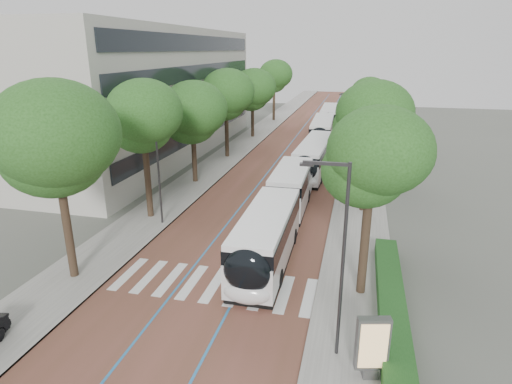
% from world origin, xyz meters
% --- Properties ---
extents(ground, '(160.00, 160.00, 0.00)m').
position_xyz_m(ground, '(0.00, 0.00, 0.00)').
color(ground, '#51544C').
rests_on(ground, ground).
extents(road, '(11.00, 140.00, 0.02)m').
position_xyz_m(road, '(0.00, 40.00, 0.01)').
color(road, brown).
rests_on(road, ground).
extents(sidewalk_left, '(4.00, 140.00, 0.12)m').
position_xyz_m(sidewalk_left, '(-7.50, 40.00, 0.06)').
color(sidewalk_left, gray).
rests_on(sidewalk_left, ground).
extents(sidewalk_right, '(4.00, 140.00, 0.12)m').
position_xyz_m(sidewalk_right, '(7.50, 40.00, 0.06)').
color(sidewalk_right, gray).
rests_on(sidewalk_right, ground).
extents(kerb_left, '(0.20, 140.00, 0.14)m').
position_xyz_m(kerb_left, '(-5.60, 40.00, 0.06)').
color(kerb_left, gray).
rests_on(kerb_left, ground).
extents(kerb_right, '(0.20, 140.00, 0.14)m').
position_xyz_m(kerb_right, '(5.60, 40.00, 0.06)').
color(kerb_right, gray).
rests_on(kerb_right, ground).
extents(zebra_crossing, '(10.55, 3.60, 0.01)m').
position_xyz_m(zebra_crossing, '(0.20, 1.00, 0.03)').
color(zebra_crossing, silver).
rests_on(zebra_crossing, ground).
extents(lane_line_left, '(0.12, 126.00, 0.01)m').
position_xyz_m(lane_line_left, '(-1.60, 40.00, 0.02)').
color(lane_line_left, '#216BA9').
rests_on(lane_line_left, road).
extents(lane_line_right, '(0.12, 126.00, 0.01)m').
position_xyz_m(lane_line_right, '(1.60, 40.00, 0.02)').
color(lane_line_right, '#216BA9').
rests_on(lane_line_right, road).
extents(office_building, '(18.11, 40.00, 14.00)m').
position_xyz_m(office_building, '(-19.47, 28.00, 7.00)').
color(office_building, '#B1ADA4').
rests_on(office_building, ground).
extents(hedge, '(1.20, 14.00, 0.80)m').
position_xyz_m(hedge, '(9.10, 0.00, 0.52)').
color(hedge, '#174217').
rests_on(hedge, sidewalk_right).
extents(streetlight_near, '(1.82, 0.20, 8.00)m').
position_xyz_m(streetlight_near, '(6.62, -3.00, 4.82)').
color(streetlight_near, '#2E2E31').
rests_on(streetlight_near, sidewalk_right).
extents(streetlight_far, '(1.82, 0.20, 8.00)m').
position_xyz_m(streetlight_far, '(6.62, 22.00, 4.82)').
color(streetlight_far, '#2E2E31').
rests_on(streetlight_far, sidewalk_right).
extents(lamp_post_left, '(0.14, 0.14, 8.00)m').
position_xyz_m(lamp_post_left, '(-6.10, 8.00, 4.12)').
color(lamp_post_left, '#2E2E31').
rests_on(lamp_post_left, sidewalk_left).
extents(trees_left, '(6.19, 60.91, 10.01)m').
position_xyz_m(trees_left, '(-7.50, 24.64, 6.81)').
color(trees_left, black).
rests_on(trees_left, ground).
extents(trees_right, '(5.50, 46.93, 9.27)m').
position_xyz_m(trees_right, '(7.70, 22.56, 6.22)').
color(trees_right, black).
rests_on(trees_right, ground).
extents(lead_bus, '(2.77, 18.43, 3.20)m').
position_xyz_m(lead_bus, '(2.32, 7.75, 1.63)').
color(lead_bus, black).
rests_on(lead_bus, ground).
extents(bus_queued_0, '(2.99, 12.48, 3.20)m').
position_xyz_m(bus_queued_0, '(2.88, 23.44, 1.62)').
color(bus_queued_0, silver).
rests_on(bus_queued_0, ground).
extents(bus_queued_1, '(2.91, 12.47, 3.20)m').
position_xyz_m(bus_queued_1, '(2.38, 37.57, 1.62)').
color(bus_queued_1, silver).
rests_on(bus_queued_1, ground).
extents(bus_queued_2, '(2.83, 12.46, 3.20)m').
position_xyz_m(bus_queued_2, '(2.37, 49.99, 1.62)').
color(bus_queued_2, silver).
rests_on(bus_queued_2, ground).
extents(ad_panel, '(1.27, 0.61, 2.54)m').
position_xyz_m(ad_panel, '(8.08, -4.01, 1.45)').
color(ad_panel, '#59595B').
rests_on(ad_panel, sidewalk_right).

